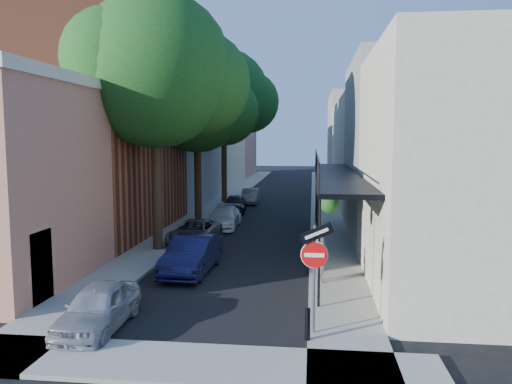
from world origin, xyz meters
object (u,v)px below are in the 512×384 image
(parked_car_c, at_px, (194,232))
(oak_near, at_px, (166,74))
(bollard, at_px, (307,324))
(parked_car_e, at_px, (235,204))
(oak_mid, at_px, (204,105))
(parked_car_b, at_px, (192,255))
(parked_car_d, at_px, (224,218))
(sign_post, at_px, (315,259))
(parked_car_a, at_px, (98,307))
(oak_far, at_px, (230,97))
(parked_car_f, at_px, (250,196))
(pedestrian, at_px, (321,259))

(parked_car_c, bearing_deg, oak_near, -115.36)
(bollard, height_order, parked_car_e, parked_car_e)
(oak_near, height_order, oak_mid, oak_near)
(parked_car_b, distance_m, parked_car_d, 9.48)
(sign_post, relative_size, oak_mid, 0.29)
(parked_car_d, bearing_deg, parked_car_a, -92.84)
(oak_far, height_order, parked_car_a, oak_far)
(parked_car_f, bearing_deg, pedestrian, -78.41)
(oak_mid, relative_size, parked_car_b, 2.41)
(bollard, relative_size, parked_car_d, 0.20)
(oak_mid, bearing_deg, parked_car_b, -80.12)
(parked_car_a, relative_size, parked_car_e, 0.98)
(parked_car_e, distance_m, pedestrian, 17.23)
(parked_car_b, bearing_deg, bollard, -52.19)
(sign_post, distance_m, parked_car_a, 5.87)
(oak_near, relative_size, parked_car_f, 3.24)
(oak_far, relative_size, parked_car_c, 2.90)
(parked_car_e, xyz_separation_m, pedestrian, (5.56, -16.31, 0.30))
(parked_car_c, bearing_deg, oak_far, 97.33)
(parked_car_b, distance_m, parked_car_c, 5.20)
(parked_car_d, bearing_deg, parked_car_e, 92.21)
(parked_car_a, xyz_separation_m, parked_car_e, (0.38, 21.03, 0.01))
(parked_car_a, bearing_deg, oak_near, 94.04)
(parked_car_d, distance_m, pedestrian, 11.78)
(oak_mid, bearing_deg, parked_car_f, 78.52)
(parked_car_f, relative_size, pedestrian, 2.23)
(parked_car_a, distance_m, parked_car_b, 5.88)
(parked_car_e, bearing_deg, oak_mid, -113.24)
(oak_near, bearing_deg, parked_car_d, 75.82)
(bollard, relative_size, parked_car_a, 0.23)
(sign_post, height_order, parked_car_a, sign_post)
(parked_car_d, height_order, parked_car_e, parked_car_e)
(parked_car_a, xyz_separation_m, parked_car_c, (-0.00, 10.85, -0.03))
(parked_car_e, bearing_deg, oak_near, -100.22)
(sign_post, bearing_deg, oak_mid, 110.86)
(parked_car_f, bearing_deg, parked_car_d, -93.02)
(sign_post, relative_size, parked_car_f, 0.85)
(sign_post, bearing_deg, pedestrian, 87.01)
(oak_near, xyz_separation_m, oak_far, (0.01, 17.01, 0.38))
(parked_car_d, bearing_deg, pedestrian, -63.73)
(pedestrian, bearing_deg, oak_far, 1.91)
(parked_car_f, height_order, pedestrian, pedestrian)
(oak_near, xyz_separation_m, parked_car_e, (1.21, 11.65, -7.27))
(parked_car_d, bearing_deg, bollard, -73.03)
(oak_mid, bearing_deg, parked_car_a, -87.08)
(sign_post, xyz_separation_m, parked_car_b, (-4.56, 5.67, -1.34))
(sign_post, bearing_deg, parked_car_b, 128.80)
(parked_car_a, relative_size, parked_car_f, 1.00)
(parked_car_b, relative_size, parked_car_e, 1.18)
(parked_car_c, xyz_separation_m, parked_car_e, (0.38, 10.19, 0.04))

